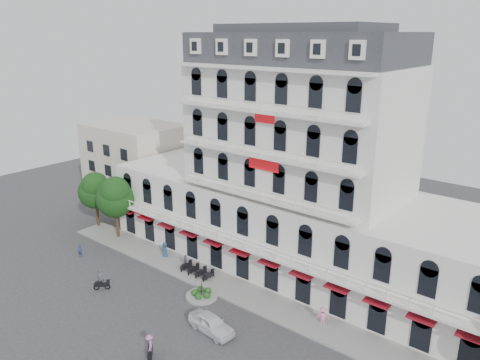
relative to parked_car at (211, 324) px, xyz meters
The scene contains 15 objects.
ground 3.02m from the parked_car, 121.37° to the right, with size 120.00×120.00×0.00m, color #38383A.
sidewalk 6.72m from the parked_car, 103.13° to the left, with size 53.00×4.00×0.16m, color gray.
main_building 18.08m from the parked_car, 95.59° to the left, with size 45.00×15.00×25.80m.
flank_building_west 36.43m from the parked_car, 150.95° to the left, with size 14.00×10.00×12.00m, color beige.
traffic_island 5.75m from the parked_car, 142.16° to the left, with size 3.20×3.20×1.60m.
parked_scooter_row 10.12m from the parked_car, 141.28° to the left, with size 4.40×1.80×1.10m, color black, non-canonical shape.
tree_west_outer 28.83m from the parked_car, 164.75° to the left, with size 4.50×4.48×7.76m.
tree_west_inner 24.03m from the parked_car, 162.72° to the left, with size 4.76×4.76×8.25m.
parked_car is the anchor object (origin of this frame).
rider_west 13.51m from the parked_car, behind, with size 1.29×1.33×2.24m.
rider_center 5.87m from the parked_car, 104.00° to the right, with size 1.33×1.29×2.16m.
pedestrian_left 15.41m from the parked_car, 152.95° to the left, with size 0.93×0.61×1.91m, color navy.
pedestrian_mid 12.10m from the parked_car, 146.25° to the left, with size 0.92×0.38×1.58m, color slate.
pedestrian_right 9.91m from the parked_car, 45.04° to the left, with size 1.12×0.64×1.73m, color pink.
pedestrian_far 21.54m from the parked_car, behind, with size 0.56×0.37×1.54m, color navy.
Camera 1 is at (25.58, -23.03, 24.91)m, focal length 35.00 mm.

